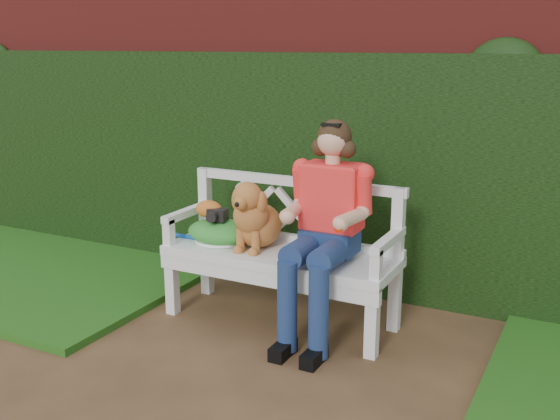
% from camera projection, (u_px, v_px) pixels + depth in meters
% --- Properties ---
extents(ground, '(60.00, 60.00, 0.00)m').
position_uv_depth(ground, '(238.00, 395.00, 3.38)').
color(ground, '#422E1D').
extents(brick_wall, '(10.00, 0.30, 2.20)m').
position_uv_depth(brick_wall, '(370.00, 137.00, 4.74)').
color(brick_wall, maroon).
rests_on(brick_wall, ground).
extents(ivy_hedge, '(10.00, 0.18, 1.70)m').
position_uv_depth(ivy_hedge, '(358.00, 177.00, 4.61)').
color(ivy_hedge, '#224614').
rests_on(ivy_hedge, ground).
extents(grass_left, '(2.60, 2.00, 0.05)m').
position_uv_depth(grass_left, '(37.00, 268.00, 5.21)').
color(grass_left, '#255E1A').
rests_on(grass_left, ground).
extents(garden_bench, '(1.64, 0.77, 0.48)m').
position_uv_depth(garden_bench, '(280.00, 287.00, 4.22)').
color(garden_bench, white).
rests_on(garden_bench, ground).
extents(seated_woman, '(0.65, 0.80, 1.27)m').
position_uv_depth(seated_woman, '(329.00, 235.00, 3.95)').
color(seated_woman, '#E63550').
rests_on(seated_woman, ground).
extents(dog, '(0.31, 0.42, 0.46)m').
position_uv_depth(dog, '(256.00, 213.00, 4.17)').
color(dog, brown).
rests_on(dog, garden_bench).
extents(tennis_racket, '(0.62, 0.42, 0.03)m').
position_uv_depth(tennis_racket, '(213.00, 241.00, 4.33)').
color(tennis_racket, white).
rests_on(tennis_racket, garden_bench).
extents(green_bag, '(0.50, 0.41, 0.16)m').
position_uv_depth(green_bag, '(221.00, 231.00, 4.33)').
color(green_bag, '#176C13').
rests_on(green_bag, garden_bench).
extents(camera_item, '(0.13, 0.11, 0.08)m').
position_uv_depth(camera_item, '(218.00, 215.00, 4.27)').
color(camera_item, black).
rests_on(camera_item, green_bag).
extents(baseball_glove, '(0.20, 0.15, 0.12)m').
position_uv_depth(baseball_glove, '(209.00, 209.00, 4.34)').
color(baseball_glove, '#C46522').
rests_on(baseball_glove, green_bag).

